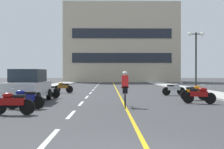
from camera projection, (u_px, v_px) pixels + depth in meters
ground_plane at (114, 91)px, 25.97m from camera, size 140.00×140.00×0.00m
curb_left at (43, 88)px, 28.88m from camera, size 2.40×72.00×0.12m
curb_right at (184, 88)px, 29.07m from camera, size 2.40×72.00×0.12m
lane_dash_0 at (50, 138)px, 6.95m from camera, size 0.14×2.20×0.01m
lane_dash_1 at (71, 114)px, 10.95m from camera, size 0.14×2.20×0.01m
lane_dash_2 at (81, 103)px, 14.95m from camera, size 0.14×2.20×0.01m
lane_dash_3 at (87, 97)px, 18.95m from camera, size 0.14×2.20×0.01m
lane_dash_4 at (91, 93)px, 22.95m from camera, size 0.14×2.20×0.01m
lane_dash_5 at (93, 90)px, 26.95m from camera, size 0.14×2.20×0.01m
lane_dash_6 at (95, 88)px, 30.94m from camera, size 0.14×2.20×0.01m
lane_dash_7 at (97, 86)px, 34.94m from camera, size 0.14×2.20×0.01m
lane_dash_8 at (98, 85)px, 38.94m from camera, size 0.14×2.20×0.01m
lane_dash_9 at (99, 84)px, 42.94m from camera, size 0.14×2.20×0.01m
lane_dash_10 at (100, 83)px, 46.94m from camera, size 0.14×2.20×0.01m
lane_dash_11 at (100, 82)px, 50.94m from camera, size 0.14×2.20×0.01m
centre_line_yellow at (116, 89)px, 28.98m from camera, size 0.12×66.00×0.01m
office_building at (121, 44)px, 53.99m from camera, size 20.93×8.18×14.42m
street_lamp_mid at (196, 48)px, 24.89m from camera, size 1.46×0.36×5.11m
parked_car_near at (28, 86)px, 15.69m from camera, size 1.92×4.20×1.82m
motorcycle_1 at (13, 103)px, 10.83m from camera, size 1.70×0.60×0.92m
motorcycle_2 at (25, 99)px, 12.58m from camera, size 1.70×0.60×0.92m
motorcycle_3 at (199, 95)px, 14.82m from camera, size 1.64×0.78×0.92m
motorcycle_4 at (194, 92)px, 16.87m from camera, size 1.70×0.60×0.92m
motorcycle_5 at (47, 91)px, 18.17m from camera, size 1.68×0.67×0.92m
motorcycle_6 at (174, 89)px, 20.39m from camera, size 1.70×0.60×0.92m
motorcycle_7 at (63, 87)px, 22.96m from camera, size 1.66×0.72×0.92m
cyclist_rider at (125, 88)px, 13.43m from camera, size 0.42×1.77×1.71m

